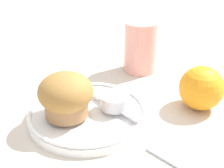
# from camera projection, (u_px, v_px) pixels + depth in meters

# --- Properties ---
(ground_plane) EXTENTS (3.00, 3.00, 0.00)m
(ground_plane) POSITION_uv_depth(u_px,v_px,m) (107.00, 116.00, 0.54)
(ground_plane) COLOR beige
(plate) EXTENTS (0.20, 0.20, 0.02)m
(plate) POSITION_uv_depth(u_px,v_px,m) (88.00, 114.00, 0.53)
(plate) COLOR white
(plate) RESTS_ON ground_plane
(muffin) EXTENTS (0.09, 0.09, 0.07)m
(muffin) POSITION_uv_depth(u_px,v_px,m) (66.00, 95.00, 0.49)
(muffin) COLOR #9E7047
(muffin) RESTS_ON plate
(cream_ramekin) EXTENTS (0.05, 0.05, 0.02)m
(cream_ramekin) POSITION_uv_depth(u_px,v_px,m) (115.00, 100.00, 0.52)
(cream_ramekin) COLOR silver
(cream_ramekin) RESTS_ON plate
(berry_pair) EXTENTS (0.03, 0.02, 0.02)m
(berry_pair) POSITION_uv_depth(u_px,v_px,m) (111.00, 95.00, 0.55)
(berry_pair) COLOR #B7192D
(berry_pair) RESTS_ON plate
(butter_knife) EXTENTS (0.19, 0.03, 0.00)m
(butter_knife) POSITION_uv_depth(u_px,v_px,m) (101.00, 97.00, 0.55)
(butter_knife) COLOR silver
(butter_knife) RESTS_ON plate
(orange_fruit) EXTENTS (0.08, 0.08, 0.08)m
(orange_fruit) POSITION_uv_depth(u_px,v_px,m) (201.00, 88.00, 0.55)
(orange_fruit) COLOR orange
(orange_fruit) RESTS_ON ground_plane
(juice_glass) EXTENTS (0.07, 0.07, 0.11)m
(juice_glass) POSITION_uv_depth(u_px,v_px,m) (140.00, 47.00, 0.68)
(juice_glass) COLOR #E5998C
(juice_glass) RESTS_ON ground_plane
(folded_napkin) EXTENTS (0.11, 0.06, 0.01)m
(folded_napkin) POSITION_uv_depth(u_px,v_px,m) (187.00, 156.00, 0.44)
(folded_napkin) COLOR #B2BCCC
(folded_napkin) RESTS_ON ground_plane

